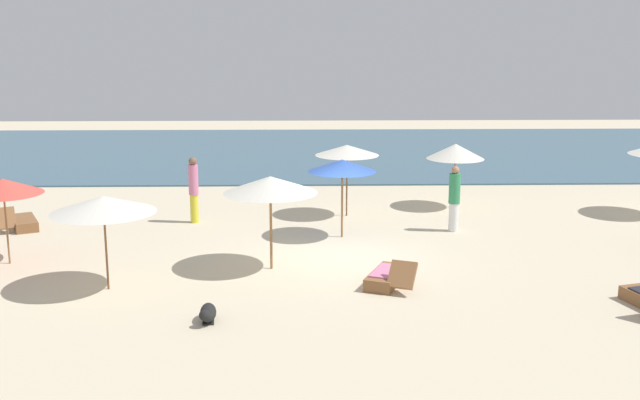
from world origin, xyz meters
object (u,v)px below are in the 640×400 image
Objects in this scene: umbrella_5 at (455,151)px; person_1 at (194,189)px; umbrella_1 at (103,204)px; lounger_0 at (388,277)px; person_2 at (454,198)px; umbrella_3 at (342,166)px; umbrella_0 at (270,185)px; umbrella_2 at (3,186)px; dog at (208,313)px; lounger_5 at (22,222)px; umbrella_6 at (347,150)px.

person_1 is at bearing -167.34° from umbrella_5.
lounger_0 is at bearing 1.55° from umbrella_1.
umbrella_5 is 1.10× the size of person_2.
umbrella_3 is at bearing -136.83° from umbrella_5.
umbrella_0 reaches higher than umbrella_1.
person_1 is 1.05× the size of person_2.
umbrella_0 is 1.06× the size of umbrella_2.
dog is (-6.69, -9.78, -1.63)m from umbrella_5.
person_2 reaches higher than dog.
umbrella_1 is at bearing -34.32° from umbrella_2.
umbrella_3 is 1.10× the size of person_1.
umbrella_5 is 1.14× the size of lounger_0.
lounger_5 is at bearing 129.86° from dog.
dog is at bearing -107.82° from umbrella_0.
umbrella_2 is 5.68m from person_1.
umbrella_3 reaches higher than dog.
person_2 is (11.39, 2.83, -0.96)m from umbrella_2.
umbrella_5 is at bearing 68.70° from lounger_0.
umbrella_5 is at bearing 43.17° from umbrella_3.
person_2 reaches higher than lounger_0.
umbrella_1 is at bearing -178.45° from lounger_0.
umbrella_3 is 4.52m from lounger_0.
umbrella_0 is 6.13m from person_2.
lounger_5 reaches higher than lounger_0.
umbrella_3 reaches higher than umbrella_1.
umbrella_0 reaches higher than person_1.
lounger_0 is 0.92× the size of person_1.
person_1 is (4.84, 0.57, 0.85)m from lounger_5.
person_2 reaches higher than lounger_5.
umbrella_5 is at bearing 55.60° from dog.
umbrella_0 is at bearing 21.81° from umbrella_1.
umbrella_2 reaches higher than umbrella_1.
umbrella_6 is at bearing 9.22° from person_1.
umbrella_1 is at bearing -150.67° from person_2.
umbrella_2 is at bearing 145.68° from umbrella_1.
umbrella_6 reaches higher than lounger_0.
person_1 is 2.49× the size of dog.
umbrella_2 is at bearing 175.06° from umbrella_0.
umbrella_1 is 1.21× the size of person_2.
dog is (2.41, -2.02, -1.72)m from umbrella_1.
umbrella_0 is 3.36m from umbrella_3.
umbrella_2 is 9.71m from umbrella_6.
umbrella_5 is (3.77, 3.54, -0.17)m from umbrella_3.
lounger_5 is 4.95m from person_1.
umbrella_3 is 0.98× the size of umbrella_6.
dog is (-3.73, -2.18, 0.01)m from lounger_0.
umbrella_3 is 2.48m from umbrella_6.
person_2 is at bearing -101.23° from umbrella_5.
lounger_5 is 12.33m from person_2.
umbrella_3 is at bearing 15.43° from umbrella_2.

